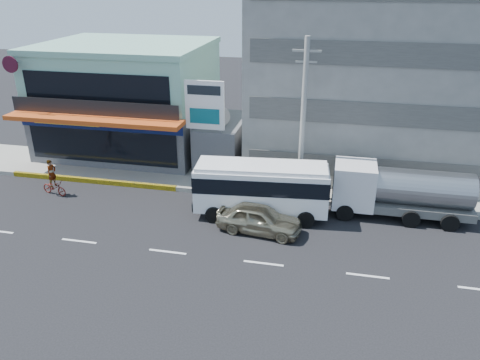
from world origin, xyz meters
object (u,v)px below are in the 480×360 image
Objects in this scene: shop_building at (129,101)px; minibus at (261,185)px; tanker_truck at (397,191)px; sedan at (259,219)px; utility_pole_near at (303,122)px; motorcycle_rider at (54,183)px; satellite_dish at (220,123)px; concrete_building at (371,69)px; billboard at (205,111)px.

shop_building is 1.58× the size of minibus.
tanker_truck is (7.66, 1.49, -0.25)m from minibus.
shop_building is 2.64× the size of sedan.
utility_pole_near is at bearing -14.61° from sedan.
utility_pole_near is at bearing 8.99° from motorcycle_rider.
satellite_dish is at bearing 149.04° from utility_pole_near.
concrete_building is 14.65m from sedan.
minibus is at bearing 14.49° from sedan.
satellite_dish is at bearing 74.48° from billboard.
concrete_building is at bearing 3.35° from shop_building.
shop_building is 5.21× the size of motorcycle_rider.
shop_building is at bearing 147.68° from billboard.
minibus is at bearing -56.42° from satellite_dish.
billboard is (7.50, -4.75, 0.93)m from shop_building.
utility_pole_near is at bearing -117.76° from concrete_building.
motorcycle_rider is (-1.49, -9.00, -3.21)m from shop_building.
shop_building is at bearing 154.94° from utility_pole_near.
shop_building is 15.13m from minibus.
billboard is (-0.50, -1.80, 1.35)m from satellite_dish.
shop_building is at bearing 143.22° from minibus.
motorcycle_rider is at bearing -154.70° from billboard.
motorcycle_rider is at bearing -179.90° from minibus.
satellite_dish is at bearing 35.34° from sedan.
satellite_dish is 12.66m from tanker_truck.
concrete_building is 3.41× the size of sedan.
minibus is at bearing -43.20° from billboard.
satellite_dish reaches higher than minibus.
tanker_truck is 21.23m from motorcycle_rider.
shop_building is at bearing 80.57° from motorcycle_rider.
shop_building reaches higher than satellite_dish.
billboard is at bearing -105.52° from satellite_dish.
sedan is 8.22m from tanker_truck.
sedan is at bearing -52.42° from billboard.
satellite_dish is 2.31m from billboard.
billboard is at bearing 164.52° from utility_pole_near.
sedan is 13.87m from motorcycle_rider.
motorcycle_rider is (-9.49, -6.05, -2.79)m from satellite_dish.
sedan is at bearing -115.68° from concrete_building.
utility_pole_near reaches higher than billboard.
minibus is (-6.00, -10.03, -5.09)m from concrete_building.
utility_pole_near is at bearing -25.06° from shop_building.
sedan is (4.75, -6.17, -4.13)m from billboard.
shop_building is 15.50m from utility_pole_near.
minibus is at bearing -36.78° from shop_building.
billboard is 0.69× the size of utility_pole_near.
sedan is (4.25, -7.97, -2.77)m from satellite_dish.
satellite_dish is 9.44m from sedan.
utility_pole_near is (6.00, -3.60, 1.57)m from satellite_dish.
utility_pole_near is (6.50, -1.80, 0.22)m from billboard.
utility_pole_near reaches higher than satellite_dish.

